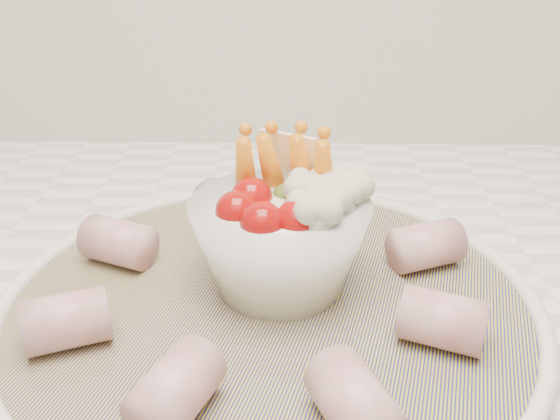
{
  "coord_description": "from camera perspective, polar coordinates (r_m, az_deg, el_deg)",
  "views": [
    {
      "loc": [
        0.08,
        1.02,
        1.19
      ],
      "look_at": [
        0.08,
        1.41,
        1.0
      ],
      "focal_mm": 40.0,
      "sensor_mm": 36.0,
      "label": 1
    }
  ],
  "objects": [
    {
      "name": "serving_platter",
      "position": [
        0.45,
        -1.0,
        -8.61
      ],
      "size": [
        0.47,
        0.47,
        0.02
      ],
      "color": "navy",
      "rests_on": "kitchen_counter"
    },
    {
      "name": "veggie_bowl",
      "position": [
        0.44,
        0.33,
        -2.2
      ],
      "size": [
        0.13,
        0.13,
        0.11
      ],
      "color": "white",
      "rests_on": "serving_platter"
    },
    {
      "name": "cured_meat_rolls",
      "position": [
        0.44,
        -1.11,
        -6.21
      ],
      "size": [
        0.3,
        0.3,
        0.04
      ],
      "color": "#B35162",
      "rests_on": "serving_platter"
    }
  ]
}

